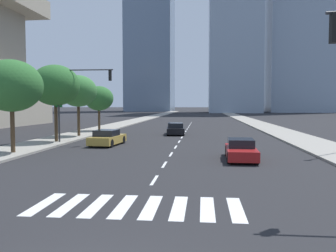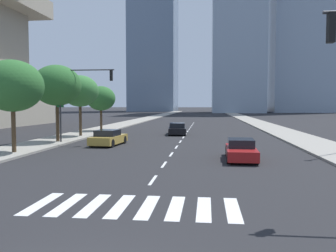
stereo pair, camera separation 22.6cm
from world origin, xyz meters
TOP-DOWN VIEW (x-y plane):
  - sidewalk_east at (11.14, 30.00)m, footprint 4.00×260.00m
  - sidewalk_west at (-11.14, 30.00)m, footprint 4.00×260.00m
  - crosswalk_near at (0.00, 5.37)m, footprint 6.75×2.70m
  - lane_divider_center at (0.00, 33.37)m, footprint 0.14×50.00m
  - sedan_gold_0 at (-5.58, 22.01)m, footprint 2.22×4.41m
  - sedan_black_1 at (-0.90, 32.63)m, footprint 2.21×4.63m
  - sedan_red_2 at (4.36, 15.61)m, footprint 1.85×4.51m
  - traffic_signal_far at (-8.27, 22.83)m, footprint 4.97×0.28m
  - street_tree_nearest at (-10.34, 16.25)m, footprint 4.00×4.00m
  - street_tree_second at (-10.34, 23.14)m, footprint 4.07×4.07m
  - street_tree_third at (-10.34, 28.62)m, footprint 3.70×3.70m
  - street_tree_fourth at (-10.34, 35.63)m, footprint 3.46×3.46m
  - office_tower_center_skyline at (14.39, 139.35)m, footprint 20.12×22.88m

SIDE VIEW (x-z plane):
  - lane_divider_center at x=0.00m, z-range 0.00..0.01m
  - crosswalk_near at x=0.00m, z-range 0.00..0.01m
  - sidewalk_east at x=11.14m, z-range 0.00..0.15m
  - sidewalk_west at x=-11.14m, z-range 0.00..0.15m
  - sedan_red_2 at x=4.36m, z-range -0.05..1.18m
  - sedan_gold_0 at x=-5.58m, z-range -0.05..1.22m
  - sedan_black_1 at x=-0.90m, z-range -0.05..1.23m
  - street_tree_fourth at x=-10.34m, z-range 1.34..6.68m
  - street_tree_nearest at x=-10.34m, z-range 1.47..7.54m
  - traffic_signal_far at x=-8.27m, z-range 1.33..7.73m
  - street_tree_third at x=-10.34m, z-range 1.59..7.65m
  - street_tree_second at x=-10.34m, z-range 1.65..8.14m
  - office_tower_center_skyline at x=14.39m, z-range -0.53..73.82m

